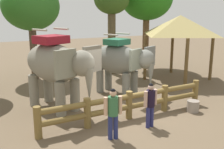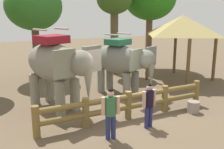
{
  "view_description": "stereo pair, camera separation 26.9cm",
  "coord_description": "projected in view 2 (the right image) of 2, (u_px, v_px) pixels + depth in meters",
  "views": [
    {
      "loc": [
        -4.88,
        -7.98,
        3.86
      ],
      "look_at": [
        0.0,
        1.32,
        1.4
      ],
      "focal_mm": 42.74,
      "sensor_mm": 36.0,
      "label": 1
    },
    {
      "loc": [
        -4.64,
        -8.1,
        3.86
      ],
      "look_at": [
        0.0,
        1.32,
        1.4
      ],
      "focal_mm": 42.74,
      "sensor_mm": 36.0,
      "label": 2
    }
  ],
  "objects": [
    {
      "name": "log_fence",
      "position": [
        128.0,
        103.0,
        9.78
      ],
      "size": [
        6.93,
        0.37,
        1.05
      ],
      "color": "brown",
      "rests_on": "ground"
    },
    {
      "name": "tourist_woman_in_black",
      "position": [
        149.0,
        102.0,
        8.95
      ],
      "size": [
        0.55,
        0.34,
        1.56
      ],
      "color": "navy",
      "rests_on": "ground"
    },
    {
      "name": "ground_plane",
      "position": [
        128.0,
        118.0,
        9.95
      ],
      "size": [
        60.0,
        60.0,
        0.0
      ],
      "primitive_type": "plane",
      "color": "brown"
    },
    {
      "name": "elephant_near_left",
      "position": [
        56.0,
        65.0,
        10.55
      ],
      "size": [
        2.77,
        3.87,
        3.25
      ],
      "color": "gray",
      "rests_on": "ground"
    },
    {
      "name": "thatched_shelter",
      "position": [
        183.0,
        26.0,
        14.83
      ],
      "size": [
        4.47,
        4.47,
        3.7
      ],
      "color": "brown",
      "rests_on": "ground"
    },
    {
      "name": "tourist_man_in_blue",
      "position": [
        111.0,
        110.0,
        8.12
      ],
      "size": [
        0.57,
        0.38,
        1.63
      ],
      "color": "navy",
      "rests_on": "ground"
    },
    {
      "name": "tree_deep_back",
      "position": [
        114.0,
        3.0,
        16.29
      ],
      "size": [
        2.18,
        2.18,
        5.58
      ],
      "color": "brown",
      "rests_on": "ground"
    },
    {
      "name": "feed_bucket",
      "position": [
        193.0,
        107.0,
        10.48
      ],
      "size": [
        0.47,
        0.47,
        0.45
      ],
      "color": "gray",
      "rests_on": "ground"
    },
    {
      "name": "elephant_center",
      "position": [
        121.0,
        61.0,
        12.48
      ],
      "size": [
        2.55,
        3.44,
        2.9
      ],
      "color": "slate",
      "rests_on": "ground"
    },
    {
      "name": "tree_back_center",
      "position": [
        34.0,
        7.0,
        15.07
      ],
      "size": [
        3.21,
        3.21,
        5.56
      ],
      "color": "brown",
      "rests_on": "ground"
    }
  ]
}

